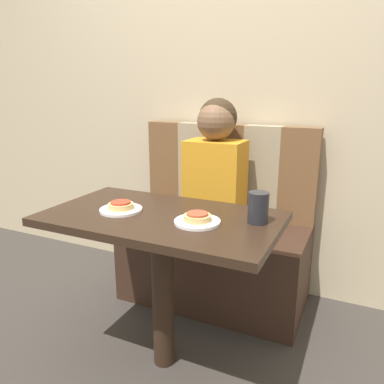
{
  "coord_description": "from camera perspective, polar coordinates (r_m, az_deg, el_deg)",
  "views": [
    {
      "loc": [
        0.77,
        -1.33,
        1.27
      ],
      "look_at": [
        0.0,
        0.32,
        0.77
      ],
      "focal_mm": 35.0,
      "sensor_mm": 36.0,
      "label": 1
    }
  ],
  "objects": [
    {
      "name": "ground_plane",
      "position": [
        1.99,
        -4.21,
        -24.27
      ],
      "size": [
        12.0,
        12.0,
        0.0
      ],
      "primitive_type": "plane",
      "color": "#38332D"
    },
    {
      "name": "wall_back",
      "position": [
        2.41,
        6.69,
        15.99
      ],
      "size": [
        7.0,
        0.05,
        2.6
      ],
      "color": "#C6B28E",
      "rests_on": "ground_plane"
    },
    {
      "name": "booth_seat",
      "position": [
        2.34,
        3.32,
        -10.57
      ],
      "size": [
        1.09,
        0.54,
        0.49
      ],
      "color": "#382319",
      "rests_on": "ground_plane"
    },
    {
      "name": "booth_backrest",
      "position": [
        2.36,
        5.5,
        3.33
      ],
      "size": [
        1.09,
        0.1,
        0.57
      ],
      "color": "brown",
      "rests_on": "booth_seat"
    },
    {
      "name": "dining_table",
      "position": [
        1.66,
        -4.64,
        -7.17
      ],
      "size": [
        1.01,
        0.58,
        0.75
      ],
      "color": "black",
      "rests_on": "ground_plane"
    },
    {
      "name": "person",
      "position": [
        2.15,
        3.63,
        4.67
      ],
      "size": [
        0.33,
        0.25,
        0.73
      ],
      "color": "orange",
      "rests_on": "booth_seat"
    },
    {
      "name": "plate_left",
      "position": [
        1.69,
        -10.77,
        -2.66
      ],
      "size": [
        0.19,
        0.19,
        0.01
      ],
      "color": "white",
      "rests_on": "dining_table"
    },
    {
      "name": "plate_right",
      "position": [
        1.51,
        0.82,
        -4.55
      ],
      "size": [
        0.19,
        0.19,
        0.01
      ],
      "color": "white",
      "rests_on": "dining_table"
    },
    {
      "name": "pizza_left",
      "position": [
        1.68,
        -10.8,
        -2.0
      ],
      "size": [
        0.11,
        0.11,
        0.03
      ],
      "color": "tan",
      "rests_on": "plate_left"
    },
    {
      "name": "pizza_right",
      "position": [
        1.51,
        0.82,
        -3.81
      ],
      "size": [
        0.11,
        0.11,
        0.03
      ],
      "color": "tan",
      "rests_on": "plate_right"
    },
    {
      "name": "drinking_cup",
      "position": [
        1.52,
        10.05,
        -2.36
      ],
      "size": [
        0.08,
        0.08,
        0.13
      ],
      "color": "#232328",
      "rests_on": "dining_table"
    }
  ]
}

